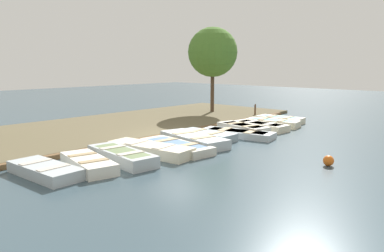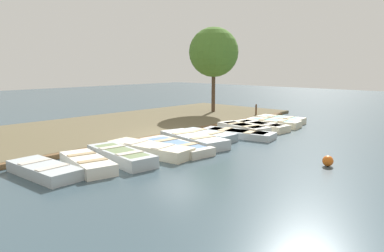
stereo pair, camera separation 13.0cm
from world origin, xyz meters
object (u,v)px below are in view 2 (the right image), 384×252
at_px(rowboat_4, 176,146).
at_px(rowboat_9, 261,126).
at_px(rowboat_3, 149,149).
at_px(rowboat_7, 238,134).
at_px(rowboat_2, 121,156).
at_px(rowboat_5, 193,139).
at_px(rowboat_0, 44,170).
at_px(rowboat_6, 207,135).
at_px(rowboat_10, 273,123).
at_px(rowboat_1, 87,163).
at_px(rowboat_8, 243,128).
at_px(rowboat_11, 281,120).
at_px(mooring_post_far, 256,111).
at_px(buoy, 328,161).
at_px(park_tree_left, 214,52).

distance_m(rowboat_4, rowboat_9, 6.53).
height_order(rowboat_3, rowboat_7, rowboat_3).
bearing_deg(rowboat_2, rowboat_5, 97.72).
height_order(rowboat_0, rowboat_2, rowboat_2).
bearing_deg(rowboat_9, rowboat_6, -91.27).
bearing_deg(rowboat_9, rowboat_10, 96.22).
xyz_separation_m(rowboat_5, rowboat_6, (-0.29, 1.26, -0.03)).
bearing_deg(rowboat_6, rowboat_2, -86.68).
bearing_deg(rowboat_10, rowboat_4, -97.39).
bearing_deg(rowboat_9, rowboat_1, -86.25).
xyz_separation_m(rowboat_7, rowboat_8, (-0.51, 1.17, 0.05)).
relative_size(rowboat_1, rowboat_11, 1.06).
bearing_deg(rowboat_2, rowboat_1, -85.90).
bearing_deg(rowboat_6, rowboat_3, -86.02).
bearing_deg(rowboat_10, rowboat_6, -102.47).
height_order(rowboat_2, rowboat_7, rowboat_2).
xyz_separation_m(rowboat_6, rowboat_10, (0.31, 5.30, 0.01)).
relative_size(rowboat_2, rowboat_8, 1.10).
distance_m(rowboat_3, rowboat_5, 2.51).
relative_size(rowboat_10, mooring_post_far, 3.43).
xyz_separation_m(rowboat_9, buoy, (5.65, -4.65, -0.00)).
xyz_separation_m(rowboat_3, mooring_post_far, (-2.63, 11.33, 0.23)).
bearing_deg(rowboat_2, rowboat_6, 100.71).
distance_m(rowboat_4, rowboat_11, 9.31).
distance_m(rowboat_10, park_tree_left, 7.18).
bearing_deg(rowboat_0, park_tree_left, 107.13).
bearing_deg(rowboat_0, buoy, 46.69).
height_order(rowboat_2, rowboat_6, rowboat_2).
bearing_deg(rowboat_10, rowboat_7, -93.43).
bearing_deg(rowboat_3, rowboat_9, 81.94).
height_order(rowboat_10, rowboat_11, rowboat_10).
bearing_deg(rowboat_5, rowboat_11, 103.62).
relative_size(rowboat_10, buoy, 8.34).
relative_size(rowboat_5, mooring_post_far, 4.14).
distance_m(rowboat_5, mooring_post_far, 9.20).
bearing_deg(rowboat_10, mooring_post_far, 130.23).
relative_size(rowboat_10, park_tree_left, 0.52).
relative_size(rowboat_4, rowboat_6, 1.27).
bearing_deg(buoy, rowboat_3, -151.85).
distance_m(rowboat_0, rowboat_6, 7.81).
relative_size(rowboat_7, rowboat_8, 1.22).
height_order(rowboat_6, rowboat_10, rowboat_10).
xyz_separation_m(rowboat_8, rowboat_10, (0.12, 2.73, -0.02)).
bearing_deg(rowboat_7, rowboat_10, 84.23).
distance_m(rowboat_7, buoy, 5.73).
distance_m(rowboat_11, buoy, 9.55).
xyz_separation_m(rowboat_5, rowboat_10, (0.02, 6.56, -0.02)).
distance_m(rowboat_1, park_tree_left, 15.12).
relative_size(rowboat_5, buoy, 10.06).
distance_m(rowboat_9, mooring_post_far, 4.52).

